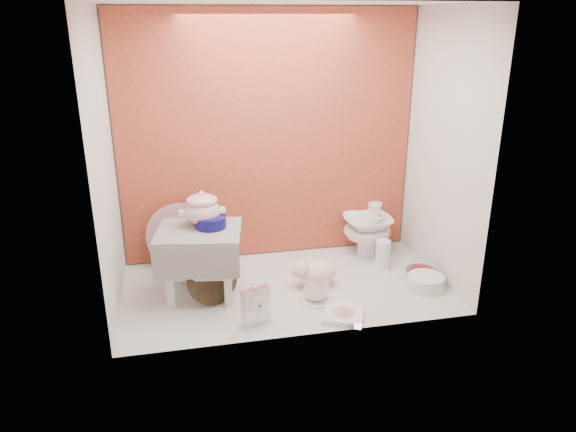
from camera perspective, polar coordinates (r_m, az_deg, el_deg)
name	(u,v)px	position (r m, az deg, el deg)	size (l,w,h in m)	color
ground	(285,287)	(3.10, -0.29, -7.44)	(1.80, 1.80, 0.00)	silver
niche_shell	(278,117)	(2.97, -1.04, 10.31)	(1.86, 1.03, 1.53)	#B94F2E
step_stool	(201,263)	(2.98, -9.12, -4.85)	(0.44, 0.38, 0.38)	silver
soup_tureen	(202,208)	(2.93, -8.99, 0.84)	(0.24, 0.24, 0.20)	white
cobalt_bowl	(211,222)	(2.92, -8.11, -0.60)	(0.17, 0.17, 0.06)	#0D0B55
floral_platter	(180,236)	(3.31, -11.25, -2.12)	(0.41, 0.08, 0.41)	beige
blue_white_vase	(188,254)	(3.26, -10.46, -3.89)	(0.25, 0.25, 0.26)	silver
lacquer_tray	(212,279)	(2.91, -7.92, -6.52)	(0.29, 0.09, 0.28)	black
mantel_clock	(256,305)	(2.72, -3.39, -9.26)	(0.14, 0.05, 0.21)	silver
plush_pig	(318,273)	(3.09, 3.16, -5.96)	(0.27, 0.18, 0.16)	beige
teacup_saucer	(316,300)	(2.96, 2.98, -8.77)	(0.18, 0.18, 0.01)	white
gold_rim_teacup	(317,290)	(2.93, 3.01, -7.73)	(0.14, 0.14, 0.11)	white
lattice_dish	(344,315)	(2.82, 5.85, -10.27)	(0.20, 0.20, 0.03)	white
dinner_plate_stack	(426,282)	(3.17, 14.23, -6.71)	(0.22, 0.22, 0.07)	white
crystal_bowl	(422,275)	(3.26, 13.83, -6.02)	(0.20, 0.20, 0.06)	silver
clear_glass_vase	(383,254)	(3.34, 9.90, -3.97)	(0.09, 0.09, 0.18)	silver
porcelain_tower	(367,229)	(3.48, 8.29, -1.33)	(0.30, 0.30, 0.34)	white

